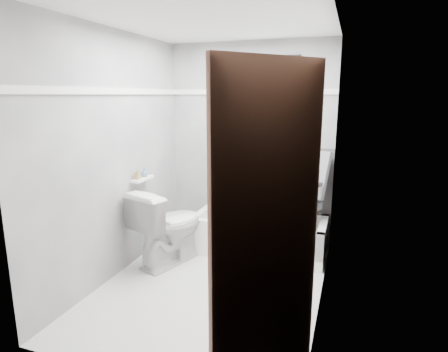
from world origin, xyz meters
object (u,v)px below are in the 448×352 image
at_px(door, 302,255).
at_px(office_chair, 291,199).
at_px(soap_bottle_a, 138,174).
at_px(toilet, 169,226).
at_px(bathtub, 259,234).
at_px(soap_bottle_b, 144,172).

bearing_deg(door, office_chair, 100.18).
relative_size(door, soap_bottle_a, 17.01).
xyz_separation_m(toilet, soap_bottle_a, (-0.32, -0.05, 0.56)).
distance_m(toilet, soap_bottle_a, 0.64).
relative_size(bathtub, office_chair, 1.41).
bearing_deg(bathtub, toilet, -144.70).
bearing_deg(bathtub, soap_bottle_b, -156.31).
distance_m(office_chair, soap_bottle_a, 1.70).
distance_m(bathtub, door, 2.46).
height_order(door, soap_bottle_b, door).
height_order(bathtub, office_chair, office_chair).
relative_size(toilet, soap_bottle_b, 8.31).
xyz_separation_m(office_chair, door, (0.40, -2.25, 0.35)).
xyz_separation_m(bathtub, office_chair, (0.35, 0.04, 0.44)).
bearing_deg(soap_bottle_a, soap_bottle_b, 90.00).
bearing_deg(toilet, bathtub, -125.85).
distance_m(bathtub, soap_bottle_b, 1.48).
height_order(bathtub, soap_bottle_a, soap_bottle_a).
bearing_deg(office_chair, door, -57.75).
bearing_deg(soap_bottle_a, toilet, 9.12).
bearing_deg(toilet, soap_bottle_b, 3.37).
height_order(door, soap_bottle_a, door).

